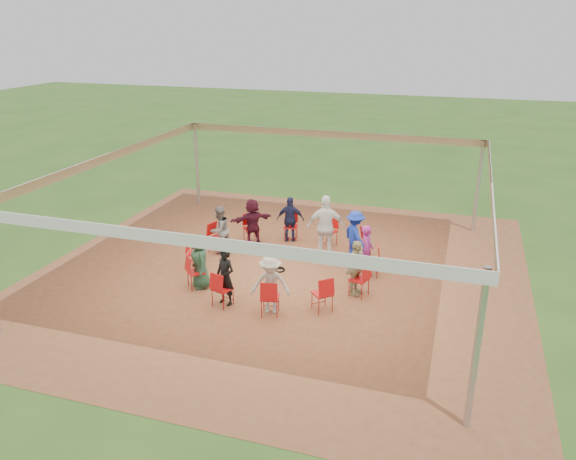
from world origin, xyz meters
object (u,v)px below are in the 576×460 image
(person_seated_8, at_px, (356,268))
(person_seated_0, at_px, (367,251))
(chair_1, at_px, (358,243))
(chair_3, at_px, (291,227))
(chair_2, at_px, (329,232))
(chair_6, at_px, (196,253))
(chair_8, at_px, (222,289))
(chair_9, at_px, (270,297))
(chair_7, at_px, (196,272))
(person_seated_3, at_px, (252,221))
(standing_person, at_px, (326,227))
(person_seated_2, at_px, (290,219))
(laptop, at_px, (361,252))
(person_seated_5, at_px, (200,261))
(person_seated_7, at_px, (271,284))
(cable_coil, at_px, (279,270))
(person_seated_4, at_px, (220,230))
(chair_5, at_px, (217,238))
(chair_0, at_px, (371,261))
(chair_10, at_px, (322,294))
(chair_4, at_px, (251,229))
(chair_11, at_px, (359,279))
(person_seated_1, at_px, (355,235))
(person_seated_6, at_px, (225,277))

(person_seated_8, bearing_deg, person_seated_0, 15.00)
(chair_1, bearing_deg, chair_3, 30.00)
(chair_2, height_order, chair_6, same)
(chair_8, distance_m, chair_9, 1.25)
(chair_7, bearing_deg, person_seated_3, 133.54)
(chair_6, xyz_separation_m, standing_person, (3.26, 1.80, 0.50))
(chair_1, relative_size, person_seated_2, 0.62)
(person_seated_2, xyz_separation_m, laptop, (2.56, -1.81, -0.05))
(person_seated_5, xyz_separation_m, person_seated_7, (2.18, -0.72, 0.00))
(cable_coil, bearing_deg, person_seated_4, 162.13)
(chair_6, bearing_deg, chair_3, 135.00)
(chair_6, xyz_separation_m, person_seated_4, (0.19, 1.21, 0.28))
(person_seated_5, xyz_separation_m, cable_coil, (1.62, 1.58, -0.71))
(chair_5, xyz_separation_m, person_seated_2, (1.83, 1.49, 0.28))
(chair_0, xyz_separation_m, person_seated_4, (-4.54, 0.23, 0.28))
(person_seated_7, bearing_deg, chair_10, 9.57)
(person_seated_0, bearing_deg, chair_8, 120.84)
(person_seated_4, bearing_deg, person_seated_3, 165.00)
(chair_3, relative_size, chair_7, 1.00)
(person_seated_5, relative_size, cable_coil, 3.35)
(person_seated_4, bearing_deg, chair_3, 152.53)
(chair_1, distance_m, laptop, 1.23)
(chair_4, distance_m, cable_coil, 2.35)
(person_seated_0, height_order, person_seated_2, same)
(chair_4, height_order, cable_coil, chair_4)
(person_seated_5, bearing_deg, chair_0, 74.61)
(person_seated_2, bearing_deg, chair_11, 120.84)
(person_seated_1, distance_m, person_seated_7, 3.97)
(chair_9, relative_size, person_seated_2, 0.62)
(chair_6, relative_size, standing_person, 0.48)
(person_seated_3, bearing_deg, chair_3, 170.43)
(chair_6, height_order, chair_9, same)
(chair_4, height_order, chair_11, same)
(chair_4, height_order, laptop, chair_4)
(person_seated_6, relative_size, person_seated_7, 1.00)
(person_seated_1, bearing_deg, cable_coil, 87.50)
(cable_coil, bearing_deg, person_seated_8, -18.71)
(chair_10, height_order, laptop, chair_10)
(chair_9, relative_size, person_seated_6, 0.62)
(chair_0, height_order, person_seated_7, person_seated_7)
(chair_5, xyz_separation_m, chair_9, (2.78, -3.12, 0.00))
(chair_11, height_order, person_seated_6, person_seated_6)
(person_seated_5, xyz_separation_m, person_seated_8, (3.89, 0.81, 0.00))
(chair_2, height_order, chair_5, same)
(chair_1, bearing_deg, chair_6, 75.00)
(chair_8, height_order, chair_11, same)
(chair_2, height_order, person_seated_7, person_seated_7)
(chair_0, relative_size, person_seated_6, 0.62)
(chair_9, height_order, cable_coil, chair_9)
(person_seated_2, xyz_separation_m, person_seated_5, (-1.25, -3.77, 0.00))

